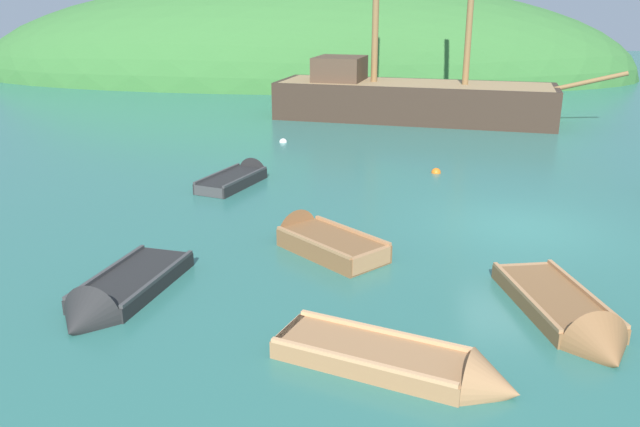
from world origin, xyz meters
TOP-DOWN VIEW (x-y plane):
  - ground_plane at (0.00, 0.00)m, footprint 120.00×120.00m
  - shore_hill at (-8.97, 32.79)m, footprint 48.23×20.64m
  - sailing_ship at (-1.89, 14.89)m, footprint 15.44×6.04m
  - rowboat_far at (-0.22, -5.06)m, footprint 1.86×3.71m
  - rowboat_portside at (-4.87, -1.78)m, footprint 3.01×3.00m
  - rowboat_outer_left at (-7.68, 3.56)m, footprint 2.03×3.31m
  - rowboat_near_dock at (-8.37, -4.81)m, footprint 1.82×3.53m
  - rowboat_outer_right at (-3.05, -6.78)m, footprint 3.84×2.32m
  - buoy_orange at (-1.56, 5.10)m, footprint 0.32×0.32m
  - buoy_white at (-7.13, 9.37)m, footprint 0.30×0.30m

SIDE VIEW (x-z plane):
  - ground_plane at x=0.00m, z-range 0.00..0.00m
  - shore_hill at x=-8.97m, z-range -6.83..6.83m
  - buoy_orange at x=-1.56m, z-range -0.16..0.16m
  - buoy_white at x=-7.13m, z-range -0.15..0.15m
  - rowboat_far at x=-0.22m, z-range -0.50..0.66m
  - rowboat_near_dock at x=-8.37m, z-range -0.49..0.66m
  - rowboat_outer_right at x=-3.05m, z-range -0.43..0.61m
  - rowboat_outer_left at x=-7.68m, z-range -0.40..0.60m
  - rowboat_portside at x=-4.87m, z-range -0.44..0.73m
  - sailing_ship at x=-1.89m, z-range -5.29..6.58m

